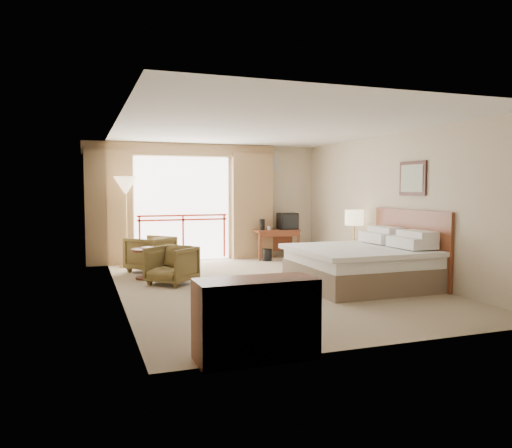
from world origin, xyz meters
name	(u,v)px	position (x,y,z in m)	size (l,w,h in m)	color
floor	(269,285)	(0.00, 0.00, 0.00)	(7.00, 7.00, 0.00)	gray
ceiling	(269,128)	(0.00, 0.00, 2.70)	(7.00, 7.00, 0.00)	white
wall_back	(216,202)	(0.00, 3.50, 1.35)	(5.00, 5.00, 0.00)	#C4B192
wall_front	(388,219)	(0.00, -3.50, 1.35)	(5.00, 5.00, 0.00)	#C4B192
wall_left	(118,209)	(-2.50, 0.00, 1.35)	(7.00, 7.00, 0.00)	#C4B192
wall_right	(393,206)	(2.50, 0.00, 1.35)	(7.00, 7.00, 0.00)	#C4B192
balcony_door	(183,209)	(-0.80, 3.48, 1.20)	(2.40, 2.40, 0.00)	white
balcony_railing	(183,226)	(-0.80, 3.46, 0.81)	(2.09, 0.03, 1.02)	red
curtain_left	(109,208)	(-2.45, 3.35, 1.25)	(1.00, 0.26, 2.50)	olive
curtain_right	(252,206)	(0.85, 3.35, 1.25)	(1.00, 0.26, 2.50)	olive
valance	(183,150)	(-0.80, 3.38, 2.55)	(4.40, 0.22, 0.28)	olive
hvac_vent	(268,161)	(1.30, 3.47, 2.35)	(0.50, 0.04, 0.50)	silver
bed	(363,264)	(1.50, -0.60, 0.38)	(2.13, 2.06, 0.97)	brown
headboard	(410,246)	(2.46, -0.60, 0.65)	(0.06, 2.10, 1.30)	#612C1C
framed_art	(412,178)	(2.47, -0.60, 1.85)	(0.04, 0.72, 0.60)	black
nightstand	(355,257)	(2.18, 0.80, 0.28)	(0.39, 0.47, 0.56)	#612C1C
table_lamp	(354,218)	(2.18, 0.85, 1.07)	(0.37, 0.37, 0.65)	tan
phone	(357,243)	(2.13, 0.65, 0.60)	(0.16, 0.13, 0.07)	black
desk	(275,236)	(1.35, 3.08, 0.54)	(1.06, 0.51, 0.69)	#612C1C
tv	(288,221)	(1.65, 3.03, 0.89)	(0.44, 0.35, 0.40)	black
coffee_maker	(262,225)	(1.00, 3.03, 0.82)	(0.12, 0.12, 0.27)	black
cup	(269,228)	(1.15, 2.98, 0.74)	(0.07, 0.07, 0.10)	white
wastebasket	(267,255)	(1.02, 2.76, 0.14)	(0.22, 0.22, 0.27)	black
armchair_far	(150,271)	(-1.73, 2.16, 0.00)	(0.77, 0.79, 0.72)	#4D3E20
armchair_near	(172,284)	(-1.56, 0.68, 0.00)	(0.71, 0.73, 0.67)	#4D3E20
side_table	(145,258)	(-1.93, 1.34, 0.38)	(0.51, 0.51, 0.56)	black
book	(145,249)	(-1.93, 1.34, 0.56)	(0.18, 0.24, 0.02)	white
floor_lamp	(126,189)	(-2.12, 2.93, 1.66)	(0.49, 0.49, 1.92)	tan
dresser	(256,319)	(-1.45, -3.43, 0.40)	(1.19, 0.51, 0.79)	#612C1C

